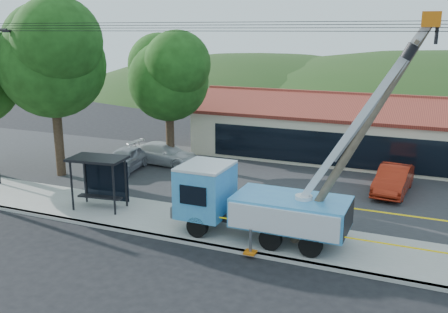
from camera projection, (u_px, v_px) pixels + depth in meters
ground at (166, 265)px, 19.52m from camera, size 120.00×120.00×0.00m
curb at (190, 242)px, 21.37m from camera, size 60.00×0.25×0.15m
sidewalk at (209, 227)px, 23.06m from camera, size 60.00×4.00×0.15m
parking_lot at (264, 181)px, 30.19m from camera, size 60.00×12.00×0.10m
strip_mall at (355, 132)px, 35.31m from camera, size 22.50×8.53×4.67m
tree_west_near at (52, 54)px, 29.36m from camera, size 7.56×6.72×10.80m
tree_lot at (168, 73)px, 32.23m from camera, size 6.30×5.60×8.94m
hill_west at (262, 91)px, 74.22m from camera, size 78.40×56.00×28.00m
hill_center at (444, 100)px, 64.67m from camera, size 89.60×64.00×32.00m
utility_truck at (256, 201)px, 21.46m from camera, size 10.19×4.01×9.37m
leaning_pole at (363, 130)px, 19.06m from camera, size 4.91×1.94×9.27m
bus_shelter at (100, 170)px, 24.95m from camera, size 2.93×2.02×2.64m
caution_tape at (328, 223)px, 21.32m from camera, size 10.43×3.46×1.00m
car_silver at (126, 172)px, 32.17m from camera, size 2.42×4.69×1.53m
car_red at (392, 194)px, 27.82m from camera, size 1.98×4.70×1.51m
car_white at (165, 165)px, 33.71m from camera, size 5.04×2.23×1.44m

